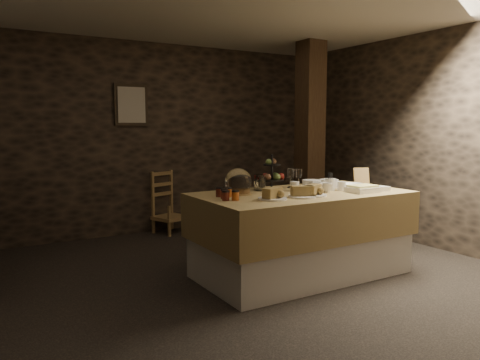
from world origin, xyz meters
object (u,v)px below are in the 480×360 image
timber_column (310,139)px  buffet_table (301,227)px  chair (169,205)px  fruit_stand (273,176)px

timber_column → buffet_table: bearing=-131.4°
chair → timber_column: bearing=-51.4°
chair → timber_column: timber_column is taller
buffet_table → fruit_stand: 0.61m
buffet_table → chair: 2.47m
timber_column → fruit_stand: size_ratio=7.29×
fruit_stand → chair: bearing=98.1°
buffet_table → timber_column: bearing=48.6°
buffet_table → chair: size_ratio=3.15×
timber_column → fruit_stand: 1.77m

